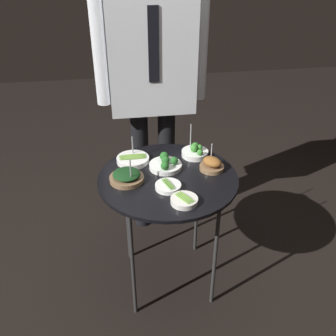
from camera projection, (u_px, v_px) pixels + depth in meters
name	position (u px, v px, depth m)	size (l,w,h in m)	color
ground_plane	(168.00, 277.00, 2.29)	(8.00, 8.00, 0.00)	black
serving_cart	(168.00, 184.00, 1.93)	(0.72, 0.72, 0.73)	black
bowl_asparagus_back_left	(168.00, 186.00, 1.81)	(0.13, 0.13, 0.03)	white
bowl_broccoli_back_right	(166.00, 164.00, 1.97)	(0.17, 0.17, 0.07)	white
bowl_asparagus_front_center	(133.00, 159.00, 2.03)	(0.18, 0.18, 0.13)	white
bowl_asparagus_front_left	(184.00, 200.00, 1.71)	(0.13, 0.13, 0.03)	silver
bowl_roast_mid_right	(212.00, 164.00, 1.95)	(0.13, 0.13, 0.13)	brown
bowl_spinach_far_rim	(127.00, 176.00, 1.86)	(0.17, 0.17, 0.14)	brown
bowl_broccoli_mid_left	(195.00, 152.00, 2.08)	(0.15, 0.15, 0.18)	white
waiter_figure	(152.00, 69.00, 2.17)	(0.66, 0.25, 1.78)	black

